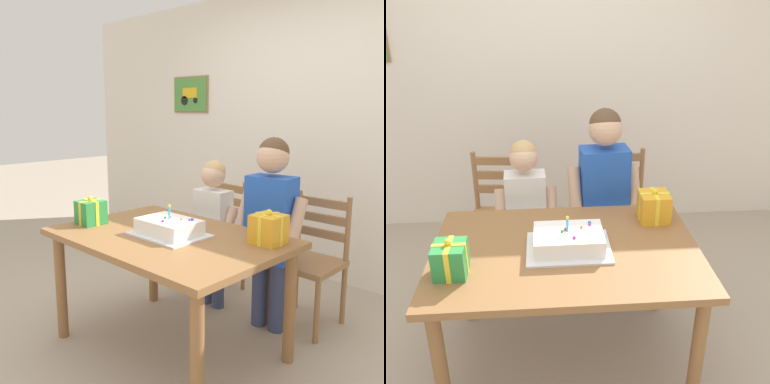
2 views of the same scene
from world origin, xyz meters
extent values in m
plane|color=tan|center=(0.00, 0.00, 0.00)|extent=(20.00, 20.00, 0.00)
cube|color=silver|center=(0.00, 1.82, 1.30)|extent=(6.40, 0.08, 2.60)
cube|color=olive|center=(0.00, 0.00, 0.73)|extent=(1.40, 0.96, 0.04)
cylinder|color=olive|center=(-0.62, -0.40, 0.36)|extent=(0.07, 0.07, 0.71)
cylinder|color=olive|center=(0.62, -0.40, 0.36)|extent=(0.07, 0.07, 0.71)
cylinder|color=olive|center=(-0.62, 0.40, 0.36)|extent=(0.07, 0.07, 0.71)
cylinder|color=olive|center=(0.62, 0.40, 0.36)|extent=(0.07, 0.07, 0.71)
cube|color=silver|center=(0.01, -0.01, 0.76)|extent=(0.44, 0.34, 0.01)
cube|color=white|center=(0.01, -0.01, 0.81)|extent=(0.36, 0.26, 0.09)
cylinder|color=#33ADE5|center=(0.01, 0.00, 0.89)|extent=(0.01, 0.01, 0.07)
sphere|color=yellow|center=(0.01, 0.00, 0.94)|extent=(0.02, 0.02, 0.02)
sphere|color=blue|center=(0.13, 0.07, 0.86)|extent=(0.02, 0.02, 0.02)
sphere|color=orange|center=(0.08, 0.03, 0.86)|extent=(0.02, 0.02, 0.02)
sphere|color=purple|center=(0.04, -0.08, 0.86)|extent=(0.02, 0.02, 0.02)
sphere|color=green|center=(-0.02, -0.01, 0.86)|extent=(0.02, 0.02, 0.02)
sphere|color=purple|center=(0.13, 0.05, 0.86)|extent=(0.01, 0.01, 0.01)
sphere|color=red|center=(0.00, 0.01, 0.86)|extent=(0.02, 0.02, 0.02)
cube|color=gold|center=(0.53, 0.28, 0.84)|extent=(0.17, 0.17, 0.17)
cube|color=yellow|center=(0.53, 0.28, 0.84)|extent=(0.18, 0.02, 0.17)
cube|color=yellow|center=(0.53, 0.28, 0.84)|extent=(0.02, 0.18, 0.17)
sphere|color=yellow|center=(0.53, 0.28, 0.94)|extent=(0.04, 0.04, 0.04)
cube|color=#2D8E42|center=(-0.56, -0.19, 0.83)|extent=(0.15, 0.16, 0.16)
cube|color=yellow|center=(-0.56, -0.19, 0.83)|extent=(0.16, 0.02, 0.16)
cube|color=yellow|center=(-0.56, -0.19, 0.83)|extent=(0.02, 0.17, 0.16)
sphere|color=yellow|center=(-0.56, -0.19, 0.93)|extent=(0.04, 0.04, 0.04)
cube|color=#996B42|center=(-0.45, 0.90, 0.45)|extent=(0.46, 0.46, 0.04)
cylinder|color=#996B42|center=(-0.28, 0.69, 0.21)|extent=(0.04, 0.04, 0.43)
cylinder|color=#996B42|center=(-0.66, 0.72, 0.21)|extent=(0.04, 0.04, 0.43)
cylinder|color=#996B42|center=(-0.24, 1.07, 0.21)|extent=(0.04, 0.04, 0.43)
cylinder|color=#996B42|center=(-0.62, 1.10, 0.21)|extent=(0.04, 0.04, 0.43)
cylinder|color=#996B42|center=(-0.24, 1.07, 0.70)|extent=(0.04, 0.04, 0.45)
cylinder|color=#996B42|center=(-0.62, 1.10, 0.70)|extent=(0.04, 0.04, 0.45)
cube|color=#996B42|center=(-0.43, 1.08, 0.63)|extent=(0.36, 0.06, 0.06)
cube|color=#996B42|center=(-0.43, 1.08, 0.74)|extent=(0.36, 0.06, 0.06)
cube|color=#996B42|center=(-0.43, 1.08, 0.85)|extent=(0.36, 0.06, 0.06)
cube|color=#996B42|center=(0.45, 0.90, 0.45)|extent=(0.42, 0.42, 0.04)
cylinder|color=#996B42|center=(0.64, 0.71, 0.21)|extent=(0.04, 0.04, 0.43)
cylinder|color=#996B42|center=(0.26, 0.70, 0.21)|extent=(0.04, 0.04, 0.43)
cylinder|color=#996B42|center=(0.64, 1.09, 0.21)|extent=(0.04, 0.04, 0.43)
cylinder|color=#996B42|center=(0.26, 1.08, 0.21)|extent=(0.04, 0.04, 0.43)
cylinder|color=#996B42|center=(0.64, 1.09, 0.70)|extent=(0.04, 0.04, 0.45)
cylinder|color=#996B42|center=(0.26, 1.08, 0.70)|extent=(0.04, 0.04, 0.45)
cube|color=#996B42|center=(0.45, 1.09, 0.63)|extent=(0.36, 0.03, 0.06)
cube|color=#996B42|center=(0.45, 1.09, 0.74)|extent=(0.36, 0.03, 0.06)
cube|color=#996B42|center=(0.45, 1.09, 0.85)|extent=(0.36, 0.03, 0.06)
cylinder|color=#38426B|center=(0.36, 0.67, 0.25)|extent=(0.11, 0.11, 0.50)
cylinder|color=#38426B|center=(0.22, 0.66, 0.25)|extent=(0.11, 0.11, 0.50)
cube|color=blue|center=(0.29, 0.66, 0.79)|extent=(0.32, 0.22, 0.57)
cylinder|color=tan|center=(0.49, 0.64, 0.77)|extent=(0.10, 0.24, 0.38)
cylinder|color=tan|center=(0.10, 0.61, 0.77)|extent=(0.10, 0.24, 0.38)
sphere|color=tan|center=(0.29, 0.66, 1.20)|extent=(0.21, 0.21, 0.21)
sphere|color=brown|center=(0.29, 0.67, 1.23)|extent=(0.20, 0.20, 0.20)
cylinder|color=#38426B|center=(-0.17, 0.67, 0.21)|extent=(0.09, 0.09, 0.43)
cylinder|color=#38426B|center=(-0.29, 0.66, 0.21)|extent=(0.09, 0.09, 0.43)
cube|color=white|center=(-0.23, 0.66, 0.67)|extent=(0.27, 0.17, 0.49)
cylinder|color=#E0B293|center=(-0.06, 0.64, 0.65)|extent=(0.08, 0.20, 0.32)
cylinder|color=#E0B293|center=(-0.40, 0.62, 0.65)|extent=(0.08, 0.20, 0.32)
sphere|color=#E0B293|center=(-0.23, 0.66, 1.03)|extent=(0.18, 0.18, 0.18)
sphere|color=tan|center=(-0.23, 0.67, 1.05)|extent=(0.17, 0.17, 0.17)
camera|label=1|loc=(1.91, -1.74, 1.51)|focal=41.05mm
camera|label=2|loc=(-0.10, -2.02, 2.00)|focal=41.75mm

